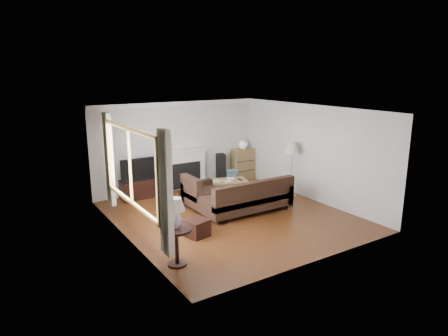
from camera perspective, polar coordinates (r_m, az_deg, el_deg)
room at (r=9.13m, az=1.01°, el=0.54°), size 5.10×5.60×2.54m
window at (r=7.82m, az=-13.29°, el=0.20°), size 0.12×2.74×1.54m
curtain_near at (r=6.51m, az=-8.31°, el=-3.66°), size 0.10×0.35×2.10m
curtain_far at (r=9.29m, az=-16.09°, el=1.17°), size 0.10×0.35×2.10m
fireplace at (r=11.58m, az=-5.60°, el=-0.12°), size 1.40×0.26×1.15m
tv_stand at (r=10.98m, az=-11.96°, el=-2.88°), size 1.01×0.45×0.51m
television at (r=10.84m, az=-12.11°, el=-0.05°), size 1.06×0.14×0.61m
speaker_left at (r=11.20m, az=-9.27°, el=-1.64°), size 0.27×0.30×0.80m
speaker_right at (r=12.08m, az=-0.47°, el=-0.09°), size 0.34×0.37×0.90m
bookshelf at (r=12.50m, az=2.70°, el=0.53°), size 0.70×0.33×0.97m
globe_lamp at (r=12.37m, az=2.73°, el=3.33°), size 0.28×0.28×0.28m
sectional_sofa at (r=9.60m, az=3.24°, el=-4.12°), size 2.44×1.78×0.79m
coffee_table at (r=10.82m, az=0.23°, el=-2.95°), size 1.31×0.97×0.46m
footstool at (r=8.33m, az=-3.91°, el=-8.53°), size 0.52×0.52×0.36m
floor_lamp at (r=10.89m, az=9.59°, el=-0.21°), size 0.39×0.39×1.49m
side_table at (r=7.14m, az=-6.77°, el=-11.10°), size 0.55×0.55×0.68m
table_lamp at (r=6.91m, az=-6.92°, el=-6.48°), size 0.33×0.33×0.54m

